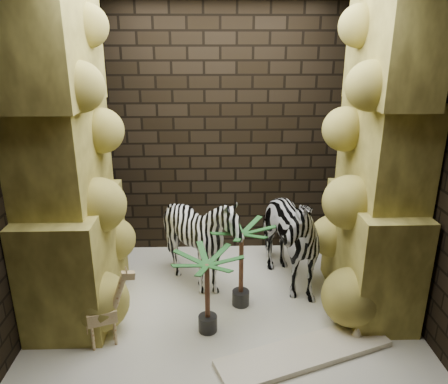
{
  "coord_description": "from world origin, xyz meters",
  "views": [
    {
      "loc": [
        -0.12,
        -3.72,
        2.49
      ],
      "look_at": [
        0.01,
        0.15,
        1.12
      ],
      "focal_mm": 34.7,
      "sensor_mm": 36.0,
      "label": 1
    }
  ],
  "objects_px": {
    "zebra_left": "(201,245)",
    "surfboard": "(305,353)",
    "palm_back": "(207,294)",
    "palm_front": "(241,265)",
    "zebra_right": "(282,227)",
    "giraffe_toy": "(101,309)"
  },
  "relations": [
    {
      "from": "zebra_left",
      "to": "surfboard",
      "type": "distance_m",
      "value": 1.48
    },
    {
      "from": "palm_back",
      "to": "zebra_left",
      "type": "bearing_deg",
      "value": 95.19
    },
    {
      "from": "palm_front",
      "to": "surfboard",
      "type": "relative_size",
      "value": 0.58
    },
    {
      "from": "zebra_left",
      "to": "surfboard",
      "type": "xyz_separation_m",
      "value": [
        0.87,
        -1.09,
        -0.48
      ]
    },
    {
      "from": "zebra_right",
      "to": "surfboard",
      "type": "height_order",
      "value": "zebra_right"
    },
    {
      "from": "zebra_left",
      "to": "palm_front",
      "type": "xyz_separation_m",
      "value": [
        0.39,
        -0.33,
        -0.06
      ]
    },
    {
      "from": "giraffe_toy",
      "to": "palm_front",
      "type": "height_order",
      "value": "palm_front"
    },
    {
      "from": "zebra_right",
      "to": "palm_front",
      "type": "relative_size",
      "value": 1.53
    },
    {
      "from": "zebra_left",
      "to": "palm_back",
      "type": "distance_m",
      "value": 0.74
    },
    {
      "from": "palm_back",
      "to": "surfboard",
      "type": "height_order",
      "value": "palm_back"
    },
    {
      "from": "zebra_right",
      "to": "palm_front",
      "type": "bearing_deg",
      "value": -157.07
    },
    {
      "from": "zebra_left",
      "to": "palm_front",
      "type": "distance_m",
      "value": 0.52
    },
    {
      "from": "zebra_right",
      "to": "palm_back",
      "type": "xyz_separation_m",
      "value": [
        -0.77,
        -0.78,
        -0.28
      ]
    },
    {
      "from": "giraffe_toy",
      "to": "surfboard",
      "type": "height_order",
      "value": "giraffe_toy"
    },
    {
      "from": "palm_back",
      "to": "zebra_right",
      "type": "bearing_deg",
      "value": 45.34
    },
    {
      "from": "zebra_left",
      "to": "palm_back",
      "type": "bearing_deg",
      "value": -80.03
    },
    {
      "from": "zebra_left",
      "to": "giraffe_toy",
      "type": "bearing_deg",
      "value": -127.86
    },
    {
      "from": "giraffe_toy",
      "to": "surfboard",
      "type": "relative_size",
      "value": 0.47
    },
    {
      "from": "surfboard",
      "to": "giraffe_toy",
      "type": "bearing_deg",
      "value": 153.35
    },
    {
      "from": "zebra_right",
      "to": "palm_front",
      "type": "height_order",
      "value": "zebra_right"
    },
    {
      "from": "zebra_right",
      "to": "palm_back",
      "type": "bearing_deg",
      "value": -152.22
    },
    {
      "from": "giraffe_toy",
      "to": "zebra_left",
      "type": "bearing_deg",
      "value": 27.29
    }
  ]
}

